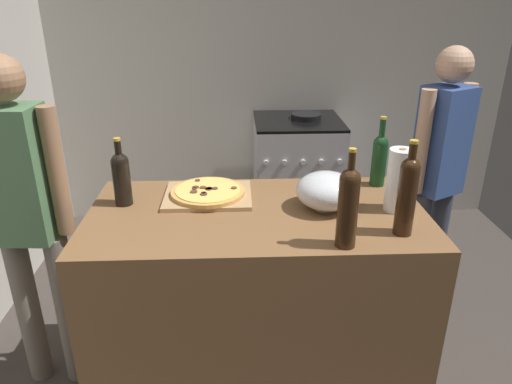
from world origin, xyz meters
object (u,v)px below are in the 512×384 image
pizza (208,192)px  person_in_stripes (27,212)px  wine_bottle_green (407,193)px  stove (296,178)px  mixing_bowl (327,191)px  wine_bottle_dark (379,158)px  person_in_red (438,170)px  paper_towel_roll (399,180)px  wine_bottle_amber (121,176)px  wine_bottle_clear (348,205)px

pizza → person_in_stripes: 0.80m
wine_bottle_green → stove: 1.91m
mixing_bowl → person_in_stripes: 1.32m
pizza → wine_bottle_dark: bearing=8.4°
pizza → person_in_red: size_ratio=0.22×
paper_towel_roll → stove: paper_towel_roll is taller
wine_bottle_green → wine_bottle_dark: (0.04, 0.51, -0.03)m
mixing_bowl → wine_bottle_amber: size_ratio=0.87×
pizza → person_in_stripes: person_in_stripes is taller
mixing_bowl → paper_towel_roll: size_ratio=0.95×
wine_bottle_green → paper_towel_roll: bearing=78.8°
mixing_bowl → wine_bottle_amber: bearing=174.7°
person_in_red → person_in_stripes: bearing=-166.5°
wine_bottle_amber → wine_bottle_dark: (1.20, 0.17, 0.01)m
wine_bottle_dark → wine_bottle_amber: bearing=-171.7°
paper_towel_roll → wine_bottle_dark: (-0.00, 0.29, 0.00)m
mixing_bowl → person_in_red: (0.72, 0.53, -0.11)m
paper_towel_roll → wine_bottle_clear: bearing=-133.7°
mixing_bowl → stove: 1.64m
wine_bottle_clear → wine_bottle_dark: 0.66m
mixing_bowl → paper_towel_roll: 0.31m
pizza → stove: size_ratio=0.35×
pizza → wine_bottle_clear: 0.73m
wine_bottle_green → person_in_red: (0.46, 0.78, -0.21)m
pizza → stove: (0.60, 1.41, -0.50)m
wine_bottle_amber → person_in_red: bearing=15.3°
pizza → paper_towel_roll: bearing=-11.4°
paper_towel_roll → stove: bearing=98.3°
mixing_bowl → wine_bottle_clear: bearing=-87.7°
stove → person_in_stripes: size_ratio=0.61×
pizza → stove: bearing=66.9°
pizza → wine_bottle_green: size_ratio=0.89×
person_in_red → wine_bottle_green: bearing=-120.8°
paper_towel_roll → wine_bottle_dark: wine_bottle_dark is taller
pizza → paper_towel_roll: size_ratio=1.22×
wine_bottle_amber → stove: (0.98, 1.46, -0.60)m
wine_bottle_amber → wine_bottle_clear: wine_bottle_clear is taller
mixing_bowl → wine_bottle_dark: 0.40m
mixing_bowl → person_in_stripes: size_ratio=0.17×
paper_towel_roll → wine_bottle_green: bearing=-101.2°
person_in_stripes → wine_bottle_dark: bearing=7.7°
paper_towel_roll → mixing_bowl: bearing=174.4°
wine_bottle_clear → stove: size_ratio=0.39×
paper_towel_roll → person_in_red: person_in_red is taller
pizza → wine_bottle_green: wine_bottle_green is taller
wine_bottle_clear → person_in_stripes: size_ratio=0.24×
wine_bottle_green → person_in_stripes: size_ratio=0.24×
mixing_bowl → paper_towel_roll: bearing=-5.6°
wine_bottle_green → person_in_red: person_in_red is taller
pizza → person_in_red: person_in_red is taller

